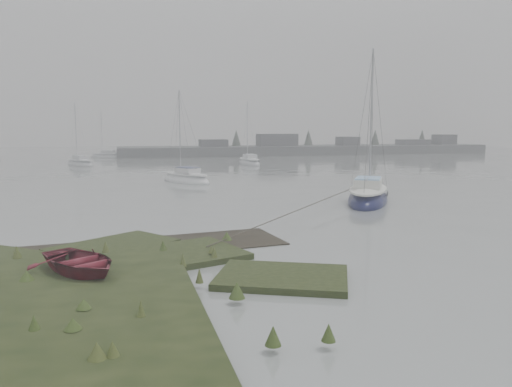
# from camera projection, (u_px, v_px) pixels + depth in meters

# --- Properties ---
(ground) EXTENTS (160.00, 160.00, 0.00)m
(ground) POSITION_uv_depth(u_px,v_px,m) (165.00, 177.00, 42.66)
(ground) COLOR gray
(ground) RESTS_ON ground
(far_shoreline) EXTENTS (60.00, 8.00, 4.15)m
(far_shoreline) POSITION_uv_depth(u_px,v_px,m) (316.00, 149.00, 80.10)
(far_shoreline) COLOR #4C4F51
(far_shoreline) RESTS_ON ground
(sailboat_main) EXTENTS (5.27, 6.68, 9.22)m
(sailboat_main) POSITION_uv_depth(u_px,v_px,m) (368.00, 197.00, 27.95)
(sailboat_main) COLOR #0B0D34
(sailboat_main) RESTS_ON ground
(sailboat_white) EXTENTS (4.14, 5.59, 7.62)m
(sailboat_white) POSITION_uv_depth(u_px,v_px,m) (186.00, 179.00, 38.55)
(sailboat_white) COLOR white
(sailboat_white) RESTS_ON ground
(sailboat_far_a) EXTENTS (4.04, 5.49, 7.48)m
(sailboat_far_a) POSITION_uv_depth(u_px,v_px,m) (80.00, 163.00, 55.81)
(sailboat_far_a) COLOR #B2B6BC
(sailboat_far_a) RESTS_ON ground
(sailboat_far_b) EXTENTS (2.13, 5.60, 7.76)m
(sailboat_far_b) POSITION_uv_depth(u_px,v_px,m) (249.00, 162.00, 57.37)
(sailboat_far_b) COLOR #B2B6BC
(sailboat_far_b) RESTS_ON ground
(sailboat_far_c) EXTENTS (5.12, 3.67, 6.94)m
(sailboat_far_c) POSITION_uv_depth(u_px,v_px,m) (107.00, 156.00, 70.70)
(sailboat_far_c) COLOR silver
(sailboat_far_c) RESTS_ON ground
(dinghy) EXTENTS (3.34, 3.62, 0.61)m
(dinghy) POSITION_uv_depth(u_px,v_px,m) (80.00, 261.00, 13.60)
(dinghy) COLOR maroon
(dinghy) RESTS_ON marsh_bank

